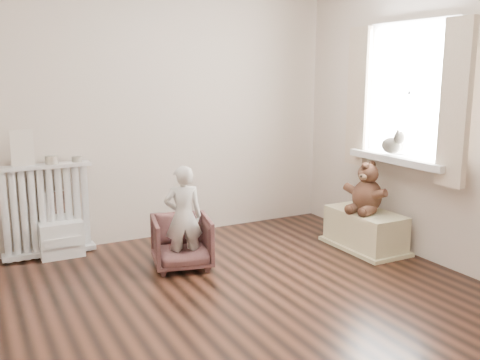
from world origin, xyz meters
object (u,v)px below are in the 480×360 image
radiator (47,214)px  toy_bench (365,227)px  toy_vanity (60,226)px  child (183,217)px  plush_cat (392,143)px  teddy_bear (368,178)px  armchair (182,242)px

radiator → toy_bench: (2.66, -1.14, -0.19)m
toy_vanity → child: bearing=-44.2°
plush_cat → toy_bench: bearing=113.8°
toy_bench → plush_cat: 0.82m
radiator → child: (0.95, -0.86, 0.06)m
toy_vanity → child: size_ratio=0.68×
toy_vanity → teddy_bear: 2.82m
toy_vanity → toy_bench: 2.79m
armchair → plush_cat: plush_cat is taller
armchair → plush_cat: bearing=-1.7°
armchair → teddy_bear: bearing=1.5°
radiator → child: size_ratio=0.97×
armchair → teddy_bear: size_ratio=1.05×
armchair → toy_vanity: bearing=150.3°
toy_vanity → toy_bench: bearing=-23.5°
toy_vanity → teddy_bear: size_ratio=1.27×
teddy_bear → armchair: bearing=150.0°
radiator → toy_bench: size_ratio=1.11×
teddy_bear → toy_vanity: bearing=137.6°
radiator → toy_vanity: size_ratio=1.43×
child → toy_vanity: bearing=-31.5°
plush_cat → teddy_bear: bearing=116.5°
armchair → radiator: bearing=152.3°
plush_cat → armchair: bearing=145.2°
toy_vanity → toy_bench: toy_vanity is taller
toy_vanity → teddy_bear: bearing=-23.7°
armchair → toy_bench: (1.71, -0.33, -0.02)m
child → toy_bench: (1.71, -0.28, -0.25)m
radiator → armchair: radiator is taller
toy_bench → toy_vanity: bearing=156.5°
toy_vanity → armchair: size_ratio=1.20×
toy_bench → child: bearing=170.7°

